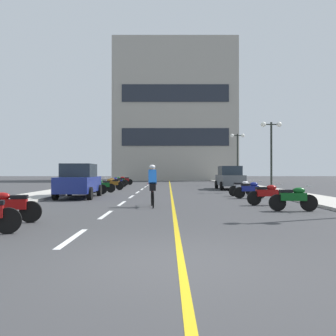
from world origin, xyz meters
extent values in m
plane|color=#38383A|center=(0.00, 21.00, 0.00)|extent=(140.00, 140.00, 0.00)
cube|color=#B7B2A8|center=(-7.20, 24.00, 0.06)|extent=(2.40, 72.00, 0.12)
cube|color=#B7B2A8|center=(7.20, 24.00, 0.06)|extent=(2.40, 72.00, 0.12)
cube|color=silver|center=(-2.00, 2.00, 0.00)|extent=(0.14, 2.20, 0.01)
cube|color=silver|center=(-2.00, 6.00, 0.00)|extent=(0.14, 2.20, 0.01)
cube|color=silver|center=(-2.00, 10.00, 0.00)|extent=(0.14, 2.20, 0.01)
cube|color=silver|center=(-2.00, 14.00, 0.00)|extent=(0.14, 2.20, 0.01)
cube|color=silver|center=(-2.00, 18.00, 0.00)|extent=(0.14, 2.20, 0.01)
cube|color=silver|center=(-2.00, 22.00, 0.00)|extent=(0.14, 2.20, 0.01)
cube|color=silver|center=(-2.00, 26.00, 0.00)|extent=(0.14, 2.20, 0.01)
cube|color=silver|center=(-2.00, 30.00, 0.00)|extent=(0.14, 2.20, 0.01)
cube|color=silver|center=(-2.00, 34.00, 0.00)|extent=(0.14, 2.20, 0.01)
cube|color=silver|center=(-2.00, 38.00, 0.00)|extent=(0.14, 2.20, 0.01)
cube|color=silver|center=(-2.00, 42.00, 0.00)|extent=(0.14, 2.20, 0.01)
cube|color=silver|center=(-2.00, 46.00, 0.00)|extent=(0.14, 2.20, 0.01)
cube|color=gold|center=(0.25, 24.00, 0.00)|extent=(0.12, 66.00, 0.01)
cube|color=#9E998E|center=(1.11, 49.60, 10.60)|extent=(18.48, 9.19, 21.21)
cube|color=#1E232D|center=(1.11, 44.95, 6.36)|extent=(15.52, 0.10, 2.54)
cube|color=#1E232D|center=(1.11, 44.95, 12.72)|extent=(15.52, 0.10, 2.54)
cylinder|color=black|center=(7.23, 18.77, 2.47)|extent=(0.14, 0.14, 4.71)
cylinder|color=black|center=(7.23, 18.77, 4.68)|extent=(1.10, 0.08, 0.08)
sphere|color=white|center=(6.68, 18.77, 4.68)|extent=(0.36, 0.36, 0.36)
sphere|color=white|center=(7.78, 18.77, 4.68)|extent=(0.36, 0.36, 0.36)
cylinder|color=black|center=(7.11, 30.00, 2.66)|extent=(0.14, 0.14, 5.08)
cylinder|color=black|center=(7.11, 30.00, 5.05)|extent=(1.10, 0.08, 0.08)
sphere|color=white|center=(6.56, 30.00, 5.05)|extent=(0.36, 0.36, 0.36)
sphere|color=white|center=(7.66, 30.00, 5.05)|extent=(0.36, 0.36, 0.36)
cylinder|color=black|center=(-5.62, 14.62, 0.32)|extent=(0.24, 0.65, 0.64)
cylinder|color=black|center=(-3.93, 14.67, 0.32)|extent=(0.24, 0.65, 0.64)
cylinder|color=black|center=(-5.54, 11.82, 0.32)|extent=(0.24, 0.65, 0.64)
cylinder|color=black|center=(-3.84, 11.87, 0.32)|extent=(0.24, 0.65, 0.64)
cube|color=navy|center=(-4.73, 13.25, 0.72)|extent=(1.83, 4.25, 0.80)
cube|color=#1E2833|center=(-4.73, 13.25, 1.47)|extent=(1.63, 2.25, 0.70)
cylinder|color=black|center=(4.04, 23.26, 0.32)|extent=(0.22, 0.64, 0.64)
cylinder|color=black|center=(5.74, 23.26, 0.32)|extent=(0.22, 0.64, 0.64)
cylinder|color=black|center=(4.03, 20.46, 0.32)|extent=(0.22, 0.64, 0.64)
cylinder|color=black|center=(5.73, 20.46, 0.32)|extent=(0.22, 0.64, 0.64)
cube|color=#4C5156|center=(4.89, 21.86, 0.72)|extent=(1.70, 4.20, 0.80)
cube|color=#1E2833|center=(4.89, 21.86, 1.47)|extent=(1.56, 2.20, 0.70)
cylinder|color=black|center=(-3.62, 2.50, 0.30)|extent=(0.60, 0.27, 0.60)
cylinder|color=black|center=(-3.78, 4.25, 0.30)|extent=(0.61, 0.21, 0.60)
cube|color=maroon|center=(-4.32, 4.15, 0.52)|extent=(0.94, 0.44, 0.28)
ellipsoid|color=maroon|center=(-4.52, 4.11, 0.74)|extent=(0.48, 0.32, 0.22)
cube|color=black|center=(-4.08, 4.19, 0.72)|extent=(0.48, 0.32, 0.10)
cylinder|color=black|center=(5.06, 6.94, 0.30)|extent=(0.61, 0.15, 0.60)
cylinder|color=black|center=(3.96, 7.02, 0.30)|extent=(0.61, 0.15, 0.60)
cube|color=#0C4C19|center=(4.51, 6.98, 0.52)|extent=(0.92, 0.35, 0.28)
ellipsoid|color=#0C4C19|center=(4.71, 6.96, 0.74)|extent=(0.46, 0.27, 0.22)
cube|color=black|center=(4.26, 7.00, 0.72)|extent=(0.46, 0.27, 0.10)
cylinder|color=silver|center=(5.06, 6.94, 0.90)|extent=(0.08, 0.60, 0.03)
cylinder|color=black|center=(4.73, 9.20, 0.30)|extent=(0.61, 0.16, 0.60)
cylinder|color=black|center=(3.64, 9.08, 0.30)|extent=(0.61, 0.16, 0.60)
cube|color=maroon|center=(4.19, 9.14, 0.52)|extent=(0.93, 0.38, 0.28)
ellipsoid|color=maroon|center=(4.38, 9.17, 0.74)|extent=(0.46, 0.29, 0.22)
cube|color=black|center=(3.94, 9.12, 0.72)|extent=(0.46, 0.29, 0.10)
cylinder|color=silver|center=(4.73, 9.20, 0.90)|extent=(0.10, 0.60, 0.03)
cylinder|color=black|center=(4.88, 12.78, 0.30)|extent=(0.60, 0.11, 0.60)
cylinder|color=black|center=(3.78, 12.77, 0.30)|extent=(0.60, 0.11, 0.60)
cube|color=navy|center=(4.33, 12.77, 0.52)|extent=(0.90, 0.29, 0.28)
ellipsoid|color=navy|center=(4.53, 12.78, 0.74)|extent=(0.44, 0.25, 0.22)
cube|color=black|center=(4.08, 12.77, 0.72)|extent=(0.44, 0.25, 0.10)
cylinder|color=silver|center=(4.88, 12.78, 0.90)|extent=(0.04, 0.60, 0.03)
cylinder|color=black|center=(4.82, 14.77, 0.30)|extent=(0.60, 0.30, 0.60)
cylinder|color=black|center=(3.78, 14.40, 0.30)|extent=(0.60, 0.30, 0.60)
cube|color=#B2B2B7|center=(4.30, 14.58, 0.52)|extent=(0.94, 0.57, 0.28)
ellipsoid|color=#B2B2B7|center=(4.49, 14.65, 0.74)|extent=(0.50, 0.37, 0.22)
cube|color=black|center=(4.07, 14.50, 0.72)|extent=(0.50, 0.37, 0.10)
cylinder|color=silver|center=(4.82, 14.77, 0.90)|extent=(0.23, 0.58, 0.03)
cylinder|color=black|center=(-5.11, 15.93, 0.30)|extent=(0.61, 0.18, 0.60)
cylinder|color=black|center=(-4.02, 16.08, 0.30)|extent=(0.61, 0.18, 0.60)
cube|color=brown|center=(-4.56, 16.00, 0.52)|extent=(0.93, 0.40, 0.28)
ellipsoid|color=brown|center=(-4.76, 15.97, 0.74)|extent=(0.47, 0.30, 0.22)
cube|color=black|center=(-4.31, 16.03, 0.72)|extent=(0.47, 0.30, 0.10)
cylinder|color=silver|center=(-5.11, 15.93, 0.90)|extent=(0.11, 0.60, 0.03)
cylinder|color=black|center=(-4.82, 17.41, 0.30)|extent=(0.60, 0.27, 0.60)
cylinder|color=black|center=(-3.76, 17.72, 0.30)|extent=(0.60, 0.27, 0.60)
cube|color=#0C4C19|center=(-4.29, 17.56, 0.52)|extent=(0.94, 0.53, 0.28)
ellipsoid|color=#0C4C19|center=(-4.48, 17.51, 0.74)|extent=(0.49, 0.36, 0.22)
cube|color=black|center=(-4.05, 17.64, 0.72)|extent=(0.49, 0.36, 0.10)
cylinder|color=silver|center=(-4.82, 17.41, 0.90)|extent=(0.20, 0.58, 0.03)
cylinder|color=black|center=(-4.69, 20.79, 0.30)|extent=(0.60, 0.12, 0.60)
cylinder|color=black|center=(-3.59, 20.75, 0.30)|extent=(0.60, 0.12, 0.60)
cube|color=brown|center=(-4.14, 20.77, 0.52)|extent=(0.91, 0.31, 0.28)
ellipsoid|color=brown|center=(-4.34, 20.78, 0.74)|extent=(0.45, 0.25, 0.22)
cube|color=black|center=(-3.89, 20.76, 0.72)|extent=(0.45, 0.25, 0.10)
cylinder|color=silver|center=(-4.69, 20.79, 0.90)|extent=(0.05, 0.60, 0.03)
cylinder|color=black|center=(-4.93, 23.28, 0.30)|extent=(0.60, 0.13, 0.60)
cylinder|color=black|center=(-3.84, 23.34, 0.30)|extent=(0.60, 0.13, 0.60)
cube|color=brown|center=(-4.38, 23.31, 0.52)|extent=(0.91, 0.33, 0.28)
ellipsoid|color=brown|center=(-4.58, 23.30, 0.74)|extent=(0.45, 0.27, 0.22)
cube|color=black|center=(-4.13, 23.32, 0.72)|extent=(0.45, 0.27, 0.10)
cylinder|color=silver|center=(-4.93, 23.28, 0.90)|extent=(0.06, 0.60, 0.03)
cylinder|color=black|center=(-5.00, 25.36, 0.30)|extent=(0.60, 0.10, 0.60)
cylinder|color=black|center=(-3.90, 25.36, 0.30)|extent=(0.60, 0.10, 0.60)
cube|color=navy|center=(-4.45, 25.36, 0.52)|extent=(0.90, 0.29, 0.28)
ellipsoid|color=navy|center=(-4.65, 25.36, 0.74)|extent=(0.44, 0.24, 0.22)
cube|color=black|center=(-4.20, 25.36, 0.72)|extent=(0.44, 0.24, 0.10)
cylinder|color=silver|center=(-5.00, 25.36, 0.90)|extent=(0.03, 0.60, 0.03)
cylinder|color=black|center=(-5.17, 27.07, 0.30)|extent=(0.61, 0.16, 0.60)
cylinder|color=black|center=(-4.07, 27.18, 0.30)|extent=(0.61, 0.16, 0.60)
cube|color=black|center=(-4.62, 27.12, 0.52)|extent=(0.92, 0.37, 0.28)
ellipsoid|color=black|center=(-4.82, 27.10, 0.74)|extent=(0.46, 0.28, 0.22)
cube|color=black|center=(-4.37, 27.15, 0.72)|extent=(0.46, 0.28, 0.10)
cylinder|color=silver|center=(-5.17, 27.07, 0.90)|extent=(0.09, 0.60, 0.03)
cylinder|color=black|center=(-5.23, 28.67, 0.30)|extent=(0.61, 0.14, 0.60)
cylinder|color=black|center=(-4.13, 28.74, 0.30)|extent=(0.61, 0.14, 0.60)
cube|color=#0C4C19|center=(-4.68, 28.71, 0.52)|extent=(0.92, 0.34, 0.28)
ellipsoid|color=#0C4C19|center=(-4.88, 28.69, 0.74)|extent=(0.46, 0.27, 0.22)
cube|color=black|center=(-4.43, 28.72, 0.72)|extent=(0.46, 0.27, 0.10)
cylinder|color=silver|center=(-5.23, 28.67, 0.90)|extent=(0.07, 0.60, 0.03)
cylinder|color=black|center=(-5.00, 30.47, 0.30)|extent=(0.61, 0.19, 0.60)
cylinder|color=black|center=(-3.92, 30.63, 0.30)|extent=(0.61, 0.19, 0.60)
cube|color=maroon|center=(-4.46, 30.55, 0.52)|extent=(0.93, 0.41, 0.28)
ellipsoid|color=maroon|center=(-4.66, 30.52, 0.74)|extent=(0.47, 0.30, 0.22)
cube|color=black|center=(-4.21, 30.59, 0.72)|extent=(0.47, 0.30, 0.10)
cylinder|color=silver|center=(-5.00, 30.47, 0.90)|extent=(0.12, 0.60, 0.03)
torus|color=black|center=(-0.64, 9.10, 0.34)|extent=(0.11, 0.72, 0.72)
torus|color=black|center=(-0.53, 8.06, 0.34)|extent=(0.11, 0.72, 0.72)
cylinder|color=red|center=(-0.58, 8.55, 0.64)|extent=(0.13, 0.95, 0.04)
cube|color=black|center=(-0.57, 8.41, 0.86)|extent=(0.12, 0.21, 0.06)
cylinder|color=red|center=(-0.63, 9.00, 0.89)|extent=(0.42, 0.07, 0.03)
cube|color=black|center=(-0.57, 8.46, 0.79)|extent=(0.27, 0.38, 0.28)
cube|color=blue|center=(-0.59, 8.60, 1.19)|extent=(0.36, 0.48, 0.61)
sphere|color=tan|center=(-0.60, 8.73, 1.54)|extent=(0.20, 0.20, 0.20)
ellipsoid|color=white|center=(-0.60, 8.73, 1.61)|extent=(0.24, 0.26, 0.16)
camera|label=1|loc=(0.04, -5.47, 1.44)|focal=37.35mm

